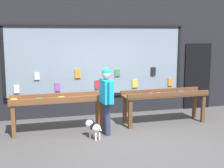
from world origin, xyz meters
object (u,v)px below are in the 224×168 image
(display_table_right, at_px, (165,97))
(display_table_left, at_px, (58,103))
(person_browsing, at_px, (106,96))
(small_dog, at_px, (94,127))

(display_table_right, bearing_deg, display_table_left, 179.96)
(display_table_left, relative_size, person_browsing, 1.43)
(display_table_left, distance_m, person_browsing, 1.24)
(person_browsing, distance_m, small_dog, 0.79)
(display_table_right, relative_size, small_dog, 4.26)
(display_table_left, bearing_deg, person_browsing, -25.56)
(display_table_left, xyz_separation_m, person_browsing, (1.10, -0.53, 0.21))
(person_browsing, height_order, small_dog, person_browsing)
(display_table_right, xyz_separation_m, small_dog, (-2.11, -0.74, -0.45))
(display_table_right, height_order, small_dog, display_table_right)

